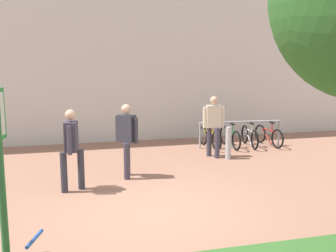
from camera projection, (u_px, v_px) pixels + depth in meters
The scene contains 7 objects.
ground_plane at pixel (158, 212), 7.16m from camera, with size 60.00×60.00×0.00m, color #936651.
parking_sign_post at pixel (0, 171), 4.03m from camera, with size 0.12×0.36×2.46m.
bike_rack_cluster at pixel (240, 136), 12.48m from camera, with size 2.65×1.70×0.83m.
bollard_steel at pixel (228, 143), 10.91m from camera, with size 0.16×0.16×0.90m, color #ADADB2.
person_suited_dark at pixel (127, 136), 9.13m from camera, with size 0.47×0.47×1.72m.
person_suited_navy at pixel (72, 145), 8.17m from camera, with size 0.49×0.60×1.72m.
person_casual_tan at pixel (214, 123), 11.06m from camera, with size 0.60×0.42×1.72m.
Camera 1 is at (-1.51, -6.64, 2.72)m, focal length 42.39 mm.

